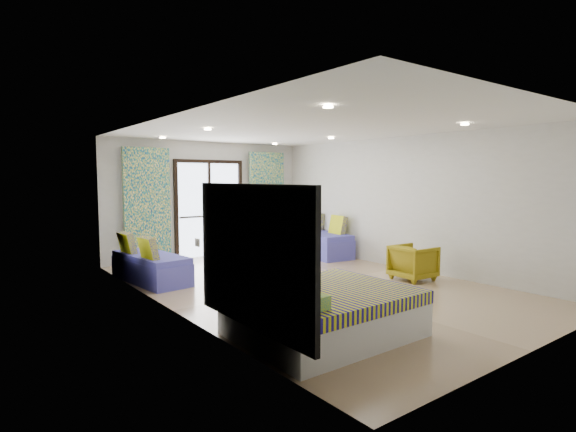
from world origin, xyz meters
TOP-DOWN VIEW (x-y plane):
  - floor at (0.00, 0.00)m, footprint 5.00×7.50m
  - ceiling at (0.00, 0.00)m, footprint 5.00×7.50m
  - wall_back at (0.00, 3.75)m, footprint 5.00×0.01m
  - wall_front at (0.00, -3.75)m, footprint 5.00×0.01m
  - wall_left at (-2.50, 0.00)m, footprint 0.01×7.50m
  - wall_right at (2.50, 0.00)m, footprint 0.01×7.50m
  - balcony_door at (0.00, 3.72)m, footprint 1.76×0.08m
  - balcony_rail at (0.00, 3.73)m, footprint 1.52×0.03m
  - curtain_left at (-1.55, 3.57)m, footprint 1.00×0.10m
  - curtain_right at (1.55, 3.57)m, footprint 1.00×0.10m
  - downlight_a at (-1.40, -2.00)m, footprint 0.12×0.12m
  - downlight_b at (1.40, -2.00)m, footprint 0.12×0.12m
  - downlight_c at (-1.40, 1.00)m, footprint 0.12×0.12m
  - downlight_d at (1.40, 1.00)m, footprint 0.12×0.12m
  - downlight_e at (-1.40, 3.00)m, footprint 0.12×0.12m
  - downlight_f at (1.40, 3.00)m, footprint 0.12×0.12m
  - headboard at (-2.46, -2.02)m, footprint 0.06×2.10m
  - switch_plate at (-2.47, -0.77)m, footprint 0.02×0.10m
  - bed at (-1.48, -2.02)m, footprint 1.99×1.62m
  - daybed_left at (-2.12, 1.91)m, footprint 0.89×1.85m
  - daybed_right at (2.12, 2.23)m, footprint 1.04×2.08m
  - coffee_table at (-0.16, 1.71)m, footprint 0.82×0.82m
  - vase at (-0.10, 1.70)m, footprint 0.23×0.23m
  - armchair at (1.78, -0.82)m, footprint 0.68×0.72m

SIDE VIEW (x-z plane):
  - floor at x=0.00m, z-range -0.01..0.01m
  - daybed_left at x=-2.12m, z-range -0.17..0.71m
  - bed at x=-1.48m, z-range -0.06..0.63m
  - daybed_right at x=2.12m, z-range -0.19..0.80m
  - armchair at x=1.78m, z-range 0.00..0.70m
  - coffee_table at x=-0.16m, z-range 0.01..0.78m
  - vase at x=-0.10m, z-range 0.44..0.64m
  - balcony_rail at x=0.00m, z-range 0.93..0.97m
  - headboard at x=-2.46m, z-range 0.30..1.80m
  - switch_plate at x=-2.47m, z-range 1.00..1.10m
  - curtain_left at x=-1.55m, z-range 0.00..2.50m
  - curtain_right at x=1.55m, z-range 0.00..2.50m
  - balcony_door at x=0.00m, z-range 0.12..2.40m
  - wall_back at x=0.00m, z-range 0.00..2.70m
  - wall_front at x=0.00m, z-range 0.00..2.70m
  - wall_left at x=-2.50m, z-range 0.00..2.70m
  - wall_right at x=2.50m, z-range 0.00..2.70m
  - downlight_a at x=-1.40m, z-range 2.66..2.68m
  - downlight_b at x=1.40m, z-range 2.66..2.68m
  - downlight_c at x=-1.40m, z-range 2.66..2.68m
  - downlight_d at x=1.40m, z-range 2.66..2.68m
  - downlight_e at x=-1.40m, z-range 2.66..2.68m
  - downlight_f at x=1.40m, z-range 2.66..2.68m
  - ceiling at x=0.00m, z-range 2.70..2.71m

